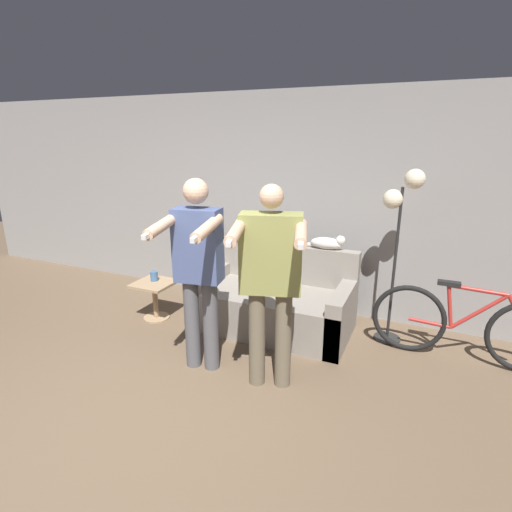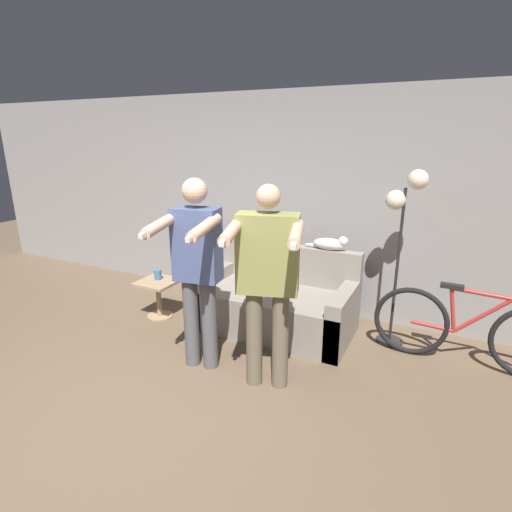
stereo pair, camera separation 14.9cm
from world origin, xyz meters
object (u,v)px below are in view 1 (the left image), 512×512
Objects in this scene: couch at (274,303)px; person_right at (271,275)px; cat at (328,243)px; floor_lamp at (401,211)px; bicycle at (465,326)px; side_table at (155,293)px; person_left at (198,265)px; cup at (154,276)px.

person_right reaches higher than couch.
cat is 0.85m from floor_lamp.
couch reaches higher than bicycle.
person_right is at bearing -21.42° from side_table.
person_left is 2.57m from bicycle.
person_right reaches higher than bicycle.
person_right is 1.98m from side_table.
couch is 1.66m from floor_lamp.
person_left is 1.03× the size of bicycle.
floor_lamp is at bearing -8.67° from cat.
bicycle is at bearing 7.38° from side_table.
side_table is at bearing -167.30° from floor_lamp.
couch reaches higher than cup.
cup is at bearing -167.59° from couch.
person_right reaches higher than cup.
person_left reaches higher than bicycle.
cat is at bearing 18.86° from cup.
cup is (-1.76, 0.73, -0.51)m from person_right.
floor_lamp is at bearing 29.83° from person_left.
floor_lamp reaches higher than person_left.
cat is (0.81, 1.38, -0.05)m from person_left.
person_right is 0.97× the size of floor_lamp.
side_table is 3.30m from bicycle.
bicycle is (0.69, -0.16, -1.02)m from floor_lamp.
bicycle is at bearing -12.94° from floor_lamp.
person_left reaches higher than cup.
cup is (-1.39, -0.31, 0.22)m from couch.
side_table is at bearing 137.42° from person_left.
person_left is at bearing 163.20° from person_right.
cat is at bearing 50.00° from person_left.
side_table is (-1.05, 0.68, -0.68)m from person_left.
cat is at bearing 67.78° from person_right.
side_table is (-1.86, -0.69, -0.63)m from cat.
cup is 3.33m from bicycle.
bicycle reaches higher than cup.
couch is at bearing -169.52° from floor_lamp.
floor_lamp is 1.05× the size of bicycle.
person_right is at bearing -144.51° from bicycle.
person_right is 1.57m from floor_lamp.
bicycle is at bearing 18.51° from person_right.
side_table is 0.19m from cup.
couch is at bearing 92.45° from person_right.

